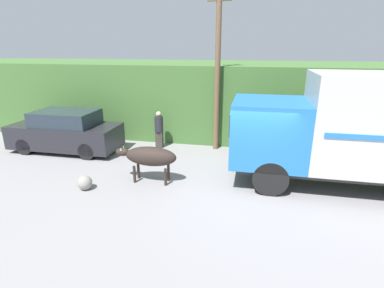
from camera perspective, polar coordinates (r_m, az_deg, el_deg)
The scene contains 8 objects.
ground_plane at distance 9.51m, azimuth 10.24°, elevation -8.18°, with size 60.00×60.00×0.00m, color gray.
hillside_embankment at distance 15.22m, azimuth 11.49°, elevation 8.48°, with size 32.00×5.38×3.38m.
cargo_truck at distance 10.11m, azimuth 30.67°, elevation 2.49°, with size 7.45×2.39×3.47m.
brown_cow at distance 9.52m, azimuth -8.11°, elevation -2.38°, with size 2.01×0.62×1.18m.
parked_suv at distance 13.34m, azimuth -22.95°, elevation 2.15°, with size 4.43×1.77×1.69m.
pedestrian_on_hill at distance 12.77m, azimuth -6.30°, elevation 3.02°, with size 0.37×0.37×1.57m.
utility_pole at distance 12.16m, azimuth 4.90°, elevation 14.55°, with size 0.90×0.22×6.58m.
roadside_rock at distance 9.73m, azimuth -19.74°, elevation -6.95°, with size 0.44×0.44×0.44m.
Camera 1 is at (0.08, -8.54, 4.19)m, focal length 28.00 mm.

